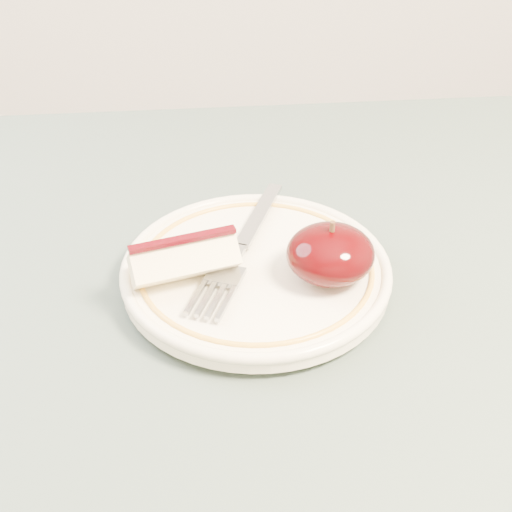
{
  "coord_description": "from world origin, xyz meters",
  "views": [
    {
      "loc": [
        -0.05,
        -0.33,
        1.1
      ],
      "look_at": [
        -0.01,
        0.11,
        0.78
      ],
      "focal_mm": 50.0,
      "sensor_mm": 36.0,
      "label": 1
    }
  ],
  "objects": [
    {
      "name": "apple_half",
      "position": [
        0.04,
        0.1,
        0.79
      ],
      "size": [
        0.07,
        0.06,
        0.05
      ],
      "color": "black",
      "rests_on": "plate"
    },
    {
      "name": "fork",
      "position": [
        -0.02,
        0.13,
        0.77
      ],
      "size": [
        0.09,
        0.18,
        0.0
      ],
      "rotation": [
        0.0,
        0.0,
        1.18
      ],
      "color": "#96999E",
      "rests_on": "plate"
    },
    {
      "name": "plate",
      "position": [
        -0.01,
        0.11,
        0.76
      ],
      "size": [
        0.21,
        0.21,
        0.02
      ],
      "color": "#EEE4C8",
      "rests_on": "table"
    },
    {
      "name": "table",
      "position": [
        0.0,
        0.0,
        0.66
      ],
      "size": [
        0.9,
        0.9,
        0.75
      ],
      "color": "brown",
      "rests_on": "ground"
    },
    {
      "name": "apple_wedge",
      "position": [
        -0.07,
        0.1,
        0.79
      ],
      "size": [
        0.09,
        0.05,
        0.04
      ],
      "rotation": [
        0.0,
        0.0,
        0.26
      ],
      "color": "#FFEEBB",
      "rests_on": "plate"
    }
  ]
}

